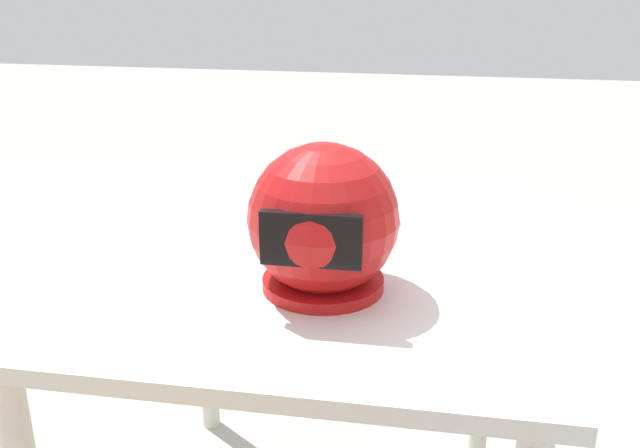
# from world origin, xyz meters

# --- Properties ---
(dining_table) EXTENTS (0.89, 1.00, 0.78)m
(dining_table) POSITION_xyz_m (0.00, 0.00, 0.68)
(dining_table) COLOR beige
(dining_table) RESTS_ON ground
(pizza_plate) EXTENTS (0.30, 0.30, 0.01)m
(pizza_plate) POSITION_xyz_m (-0.01, -0.16, 0.78)
(pizza_plate) COLOR white
(pizza_plate) RESTS_ON dining_table
(pizza) EXTENTS (0.24, 0.24, 0.06)m
(pizza) POSITION_xyz_m (-0.01, -0.16, 0.80)
(pizza) COLOR tan
(pizza) RESTS_ON pizza_plate
(motorcycle_helmet) EXTENTS (0.25, 0.25, 0.25)m
(motorcycle_helmet) POSITION_xyz_m (-0.05, 0.17, 0.90)
(motorcycle_helmet) COLOR #B21414
(motorcycle_helmet) RESTS_ON dining_table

